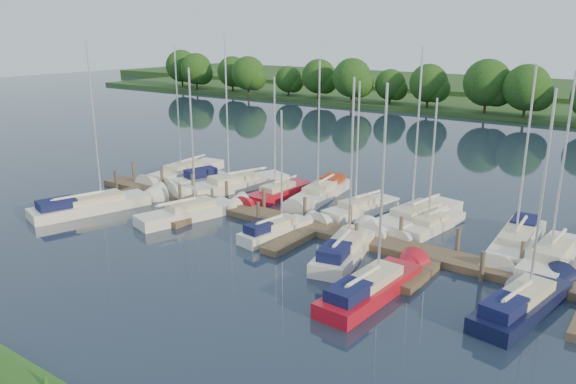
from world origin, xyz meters
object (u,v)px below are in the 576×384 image
Objects in this scene: dock at (310,231)px; sailboat_n_0 at (184,173)px; sailboat_s_2 at (277,231)px; sailboat_n_5 at (358,211)px; motorboat at (199,180)px.

sailboat_n_0 reaches higher than dock.
sailboat_n_5 is at bearing 81.10° from sailboat_s_2.
sailboat_n_5 is at bearing 174.68° from sailboat_n_0.
dock is at bearing 179.21° from motorboat.
sailboat_n_0 is 2.89m from motorboat.
motorboat is 13.92m from sailboat_s_2.
sailboat_n_5 reaches higher than sailboat_s_2.
sailboat_s_2 is at bearing 151.63° from sailboat_n_0.
sailboat_s_2 is at bearing -134.27° from dock.
sailboat_n_5 reaches higher than motorboat.
sailboat_n_0 is 2.13× the size of motorboat.
motorboat is at bearing 14.98° from sailboat_n_5.
sailboat_n_0 reaches higher than motorboat.
sailboat_s_2 reaches higher than motorboat.
sailboat_s_2 is at bearing 171.64° from motorboat.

